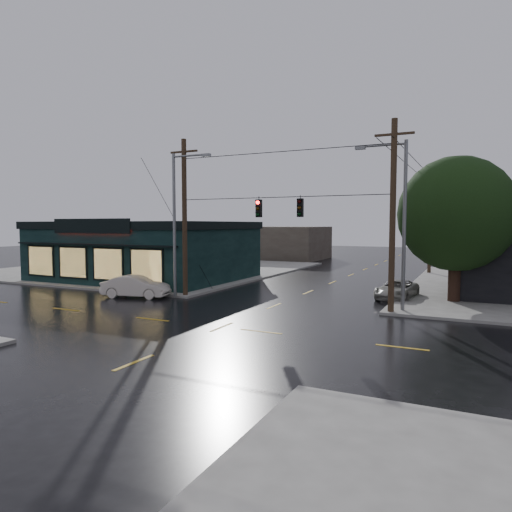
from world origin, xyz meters
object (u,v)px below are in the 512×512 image
at_px(sedan_cream, 136,287).
at_px(suv_silver, 397,290).
at_px(utility_pole_nw, 185,297).
at_px(utility_pole_ne, 391,314).
at_px(corner_tree, 456,214).

xyz_separation_m(sedan_cream, suv_silver, (15.27, 6.82, -0.12)).
xyz_separation_m(utility_pole_nw, utility_pole_ne, (13.00, 0.00, 0.00)).
bearing_deg(sedan_cream, suv_silver, -80.61).
height_order(utility_pole_nw, utility_pole_ne, same).
bearing_deg(sedan_cream, utility_pole_ne, -99.03).
distance_m(utility_pole_nw, suv_silver, 13.57).
height_order(corner_tree, suv_silver, corner_tree).
bearing_deg(corner_tree, utility_pole_ne, -119.56).
bearing_deg(utility_pole_nw, sedan_cream, -150.67).
bearing_deg(suv_silver, corner_tree, 2.72).
xyz_separation_m(utility_pole_nw, sedan_cream, (-2.77, -1.56, 0.71)).
bearing_deg(utility_pole_ne, suv_silver, 95.43).
distance_m(corner_tree, suv_silver, 5.80).
bearing_deg(utility_pole_nw, suv_silver, 22.82).
height_order(utility_pole_ne, sedan_cream, utility_pole_ne).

